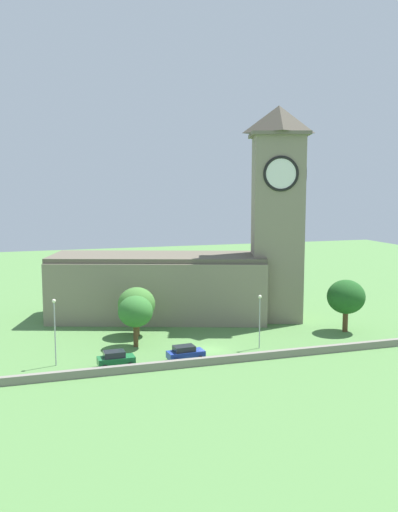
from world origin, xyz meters
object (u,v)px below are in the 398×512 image
at_px(car_green, 116,359).
at_px(tree_riverside_east, 137,304).
at_px(tree_by_tower, 346,297).
at_px(streetlamp_west_mid, 260,313).
at_px(tree_riverside_west, 135,312).
at_px(car_blue, 185,353).
at_px(streetlamp_west_end, 55,322).
at_px(church, 197,263).

relative_size(car_green, tree_riverside_east, 0.63).
bearing_deg(tree_by_tower, tree_riverside_east, 166.75).
bearing_deg(tree_by_tower, streetlamp_west_mid, -165.40).
bearing_deg(streetlamp_west_mid, car_green, -174.03).
xyz_separation_m(tree_riverside_west, tree_riverside_east, (1.15, 5.14, -0.16)).
relative_size(tree_riverside_east, tree_by_tower, 0.91).
relative_size(car_green, streetlamp_west_mid, 0.61).
relative_size(car_blue, tree_riverside_east, 0.67).
xyz_separation_m(streetlamp_west_end, tree_by_tower, (39.56, 3.18, -0.18)).
bearing_deg(tree_riverside_east, tree_by_tower, -13.25).
distance_m(church, tree_by_tower, 22.67).
relative_size(streetlamp_west_end, tree_by_tower, 1.06).
relative_size(car_blue, tree_by_tower, 0.61).
xyz_separation_m(car_blue, tree_by_tower, (24.97, 5.76, 4.02)).
relative_size(church, car_green, 9.49).
xyz_separation_m(streetlamp_west_mid, tree_riverside_west, (-14.70, 5.35, -0.05)).
height_order(tree_riverside_west, tree_by_tower, tree_by_tower).
distance_m(church, streetlamp_west_end, 28.17).
bearing_deg(streetlamp_west_end, church, 37.81).
distance_m(streetlamp_west_end, tree_riverside_east, 15.00).
height_order(church, streetlamp_west_mid, church).
distance_m(car_blue, tree_by_tower, 25.94).
xyz_separation_m(church, tree_riverside_west, (-11.93, -12.43, -4.10)).
bearing_deg(streetlamp_west_mid, car_blue, -169.37).
bearing_deg(church, tree_riverside_east, -145.92).
height_order(car_green, tree_riverside_east, tree_riverside_east).
bearing_deg(tree_riverside_east, church, 34.08).
height_order(tree_riverside_east, tree_by_tower, tree_by_tower).
bearing_deg(streetlamp_west_mid, tree_riverside_west, 159.98).
xyz_separation_m(car_green, car_blue, (8.18, 0.00, -0.05)).
bearing_deg(car_green, streetlamp_west_mid, 5.97).
bearing_deg(car_blue, streetlamp_west_mid, 10.63).
xyz_separation_m(car_green, tree_by_tower, (33.15, 5.76, 3.97)).
height_order(car_blue, tree_riverside_west, tree_riverside_west).
distance_m(car_blue, streetlamp_west_end, 15.40).
bearing_deg(church, tree_riverside_west, -133.83).
bearing_deg(tree_by_tower, church, 141.41).
bearing_deg(tree_riverside_west, streetlamp_west_end, -155.14).
bearing_deg(car_green, church, 51.51).
bearing_deg(church, streetlamp_west_end, -142.19).
distance_m(streetlamp_west_end, streetlamp_west_mid, 24.86).
bearing_deg(tree_riverside_east, streetlamp_west_end, -138.96).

